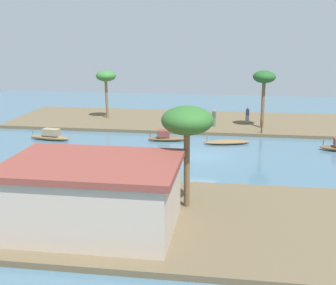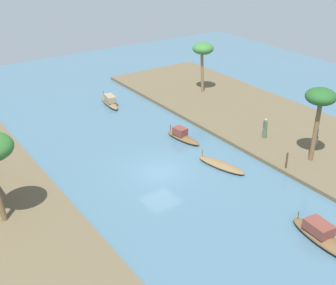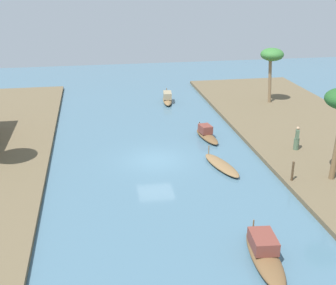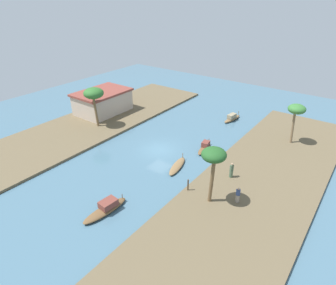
# 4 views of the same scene
# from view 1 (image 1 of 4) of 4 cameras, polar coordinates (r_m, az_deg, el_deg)

# --- Properties ---
(river_water) EXTENTS (68.02, 68.02, 0.00)m
(river_water) POSITION_cam_1_polar(r_m,az_deg,el_deg) (36.31, 4.14, -1.70)
(river_water) COLOR #476B7F
(river_water) RESTS_ON ground
(riverbank_left) EXTENTS (42.33, 11.37, 0.31)m
(riverbank_left) POSITION_cam_1_polar(r_m,az_deg,el_deg) (48.73, 5.31, 2.61)
(riverbank_left) COLOR brown
(riverbank_left) RESTS_ON ground
(riverbank_right) EXTENTS (42.33, 11.37, 0.31)m
(riverbank_right) POSITION_cam_1_polar(r_m,az_deg,el_deg) (24.21, 1.77, -9.70)
(riverbank_right) COLOR brown
(riverbank_right) RESTS_ON ground
(sampan_upstream_small) EXTENTS (4.02, 1.38, 1.06)m
(sampan_upstream_small) POSITION_cam_1_polar(r_m,az_deg,el_deg) (42.59, -14.61, 0.82)
(sampan_upstream_small) COLOR brown
(sampan_upstream_small) RESTS_ON river_water
(sampan_midstream) EXTENTS (3.65, 1.47, 0.99)m
(sampan_midstream) POSITION_cam_1_polar(r_m,az_deg,el_deg) (40.94, -0.22, 0.68)
(sampan_midstream) COLOR brown
(sampan_midstream) RESTS_ON river_water
(sampan_near_left_bank) EXTENTS (4.20, 1.96, 0.91)m
(sampan_near_left_bank) POSITION_cam_1_polar(r_m,az_deg,el_deg) (40.15, 7.45, 0.05)
(sampan_near_left_bank) COLOR brown
(sampan_near_left_bank) RESTS_ON river_water
(person_on_near_bank) EXTENTS (0.47, 0.47, 1.71)m
(person_on_near_bank) POSITION_cam_1_polar(r_m,az_deg,el_deg) (45.75, 5.80, 2.93)
(person_on_near_bank) COLOR #4C664C
(person_on_near_bank) RESTS_ON riverbank_left
(person_by_mooring) EXTENTS (0.52, 0.52, 1.61)m
(person_by_mooring) POSITION_cam_1_polar(r_m,az_deg,el_deg) (47.96, 9.96, 3.24)
(person_by_mooring) COLOR gray
(person_by_mooring) RESTS_ON riverbank_left
(mooring_post) EXTENTS (0.14, 0.14, 1.23)m
(mooring_post) POSITION_cam_1_polar(r_m,az_deg,el_deg) (43.44, 11.73, 1.96)
(mooring_post) COLOR #4C3823
(mooring_post) RESTS_ON riverbank_left
(palm_tree_left_near) EXTENTS (2.21, 2.21, 5.64)m
(palm_tree_left_near) POSITION_cam_1_polar(r_m,az_deg,el_deg) (45.34, 12.02, 7.82)
(palm_tree_left_near) COLOR brown
(palm_tree_left_near) RESTS_ON riverbank_left
(palm_tree_left_far) EXTENTS (2.15, 2.15, 5.19)m
(palm_tree_left_far) POSITION_cam_1_polar(r_m,az_deg,el_deg) (49.75, -7.82, 8.13)
(palm_tree_left_far) COLOR #7F6647
(palm_tree_left_far) RESTS_ON riverbank_left
(palm_tree_right_tall) EXTENTS (2.78, 2.78, 5.68)m
(palm_tree_right_tall) POSITION_cam_1_polar(r_m,az_deg,el_deg) (24.03, 2.44, 2.56)
(palm_tree_right_tall) COLOR brown
(palm_tree_right_tall) RESTS_ON riverbank_right
(riverside_building) EXTENTS (8.43, 5.96, 3.45)m
(riverside_building) POSITION_cam_1_polar(r_m,az_deg,el_deg) (22.62, -9.38, -6.48)
(riverside_building) COLOR #C6B29E
(riverside_building) RESTS_ON riverbank_right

